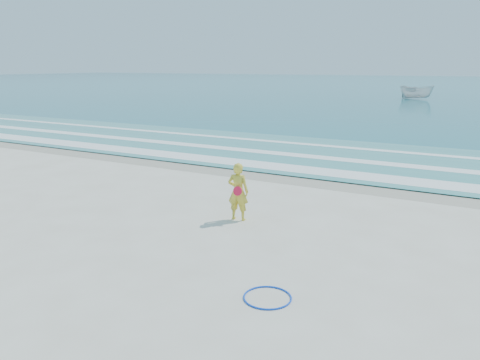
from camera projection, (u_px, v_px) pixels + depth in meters
The scene contains 10 objects.
ground at pixel (135, 253), 11.11m from camera, with size 400.00×400.00×0.00m, color silver.
wet_sand at pixel (285, 176), 18.77m from camera, with size 400.00×2.40×0.00m, color #B2A893.
ocean at pixel (463, 86), 100.50m from camera, with size 400.00×190.00×0.04m, color #19727F.
shallow at pixel (326, 155), 23.02m from camera, with size 400.00×10.00×0.01m, color #59B7AD.
foam_near at pixel (297, 169), 19.87m from camera, with size 400.00×1.40×0.01m, color white.
foam_mid at pixel (320, 157), 22.33m from camera, with size 400.00×0.90×0.01m, color white.
foam_far at pixel (341, 147), 25.14m from camera, with size 400.00×0.60×0.01m, color white.
hoop at pixel (267, 297), 8.94m from camera, with size 0.94×0.94×0.03m, color blue.
boat at pixel (417, 92), 60.68m from camera, with size 1.77×4.71×1.82m, color silver.
woman at pixel (238, 192), 13.30m from camera, with size 0.67×0.49×1.67m.
Camera 1 is at (7.19, -7.89, 4.34)m, focal length 35.00 mm.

